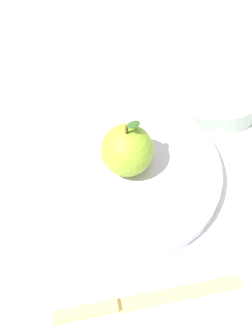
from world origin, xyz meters
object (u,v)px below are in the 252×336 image
object	(u,v)px
side_bowl	(223,96)
knife	(131,303)
dinner_plate	(126,172)
apple	(127,150)

from	to	relation	value
side_bowl	knife	distance (m)	0.33
knife	dinner_plate	bearing A→B (deg)	57.17
apple	side_bowl	bearing A→B (deg)	5.77
dinner_plate	side_bowl	world-z (taller)	side_bowl
apple	knife	xyz separation A→B (m)	(-0.10, -0.15, -0.05)
knife	apple	bearing A→B (deg)	56.79
dinner_plate	knife	distance (m)	0.18
dinner_plate	apple	bearing A→B (deg)	43.61
apple	knife	world-z (taller)	apple
dinner_plate	side_bowl	xyz separation A→B (m)	(0.19, 0.02, 0.01)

